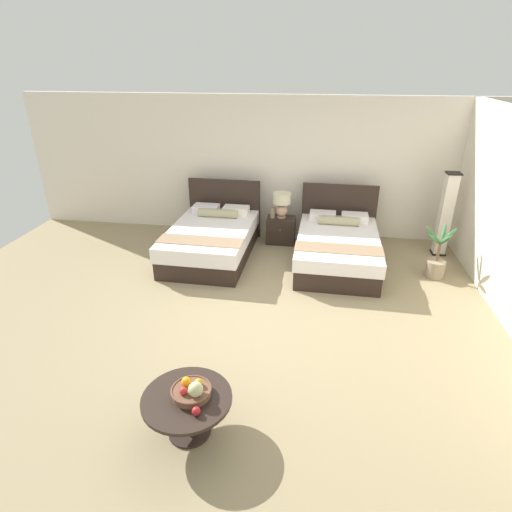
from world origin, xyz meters
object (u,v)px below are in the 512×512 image
Objects in this scene: loose_apple at (196,411)px; floor_lamp_corner at (445,215)px; table_lamp at (282,203)px; vase at (273,213)px; potted_palm at (436,262)px; bed_near_window at (212,239)px; bed_near_corner at (337,247)px; coffee_table at (187,405)px; nightstand at (281,230)px; fruit_bowl at (192,390)px.

loose_apple is 0.05× the size of floor_lamp_corner.
vase is at bearing -159.78° from table_lamp.
bed_near_window is at bearing 175.64° from potted_palm.
vase is at bearing 178.77° from floor_lamp_corner.
floor_lamp_corner is at bearing 56.15° from loose_apple.
bed_near_corner is at bearing -30.79° from vase.
potted_palm is at bearing 52.71° from loose_apple.
table_lamp is 2.88m from potted_palm.
coffee_table is (-0.44, -4.71, -0.46)m from table_lamp.
bed_near_corner is 1.60m from potted_palm.
bed_near_corner is at bearing 69.30° from coffee_table.
floor_lamp_corner is (1.86, 0.65, 0.45)m from bed_near_corner.
bed_near_window is 4.15m from floor_lamp_corner.
nightstand is at bearing 143.98° from bed_near_corner.
coffee_table is at bearing -126.11° from floor_lamp_corner.
fruit_bowl is at bearing -92.90° from vase.
vase reaches higher than coffee_table.
coffee_table is at bearing -110.70° from bed_near_corner.
vase is (-0.16, -0.04, 0.36)m from nightstand.
loose_apple is at bearing -93.49° from table_lamp.
bed_near_window is 4.00m from coffee_table.
bed_near_window reaches higher than nightstand.
floor_lamp_corner reaches higher than potted_palm.
potted_palm is at bearing -4.36° from bed_near_window.
bed_near_window is at bearing 100.51° from coffee_table.
coffee_table is (-1.49, -3.93, 0.03)m from bed_near_corner.
coffee_table is at bearing -93.44° from vase.
nightstand reaches higher than coffee_table.
fruit_bowl is 4.71m from potted_palm.
coffee_table is at bearing -95.37° from table_lamp.
potted_palm is at bearing -22.26° from table_lamp.
potted_palm is (3.79, -0.29, -0.05)m from bed_near_window.
table_lamp is at bearing 20.22° from vase.
fruit_bowl is at bearing 29.75° from coffee_table.
coffee_table is 0.27m from loose_apple.
table_lamp is 2.27× the size of vase.
loose_apple is at bearing -91.60° from vase.
bed_near_corner reaches higher than table_lamp.
fruit_bowl is at bearing -129.81° from potted_palm.
vase is 0.24× the size of potted_palm.
bed_near_corner is 4.34m from loose_apple.
potted_palm is at bearing -106.85° from floor_lamp_corner.
bed_near_corner is 1.29m from nightstand.
nightstand is 0.63× the size of potted_palm.
bed_near_corner is 10.44× the size of vase.
fruit_bowl is (0.77, -3.90, 0.18)m from bed_near_window.
coffee_table is at bearing -95.39° from nightstand.
vase reaches higher than fruit_bowl.
bed_near_corner is 2.61× the size of coffee_table.
floor_lamp_corner is (2.90, -0.11, 0.50)m from nightstand.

